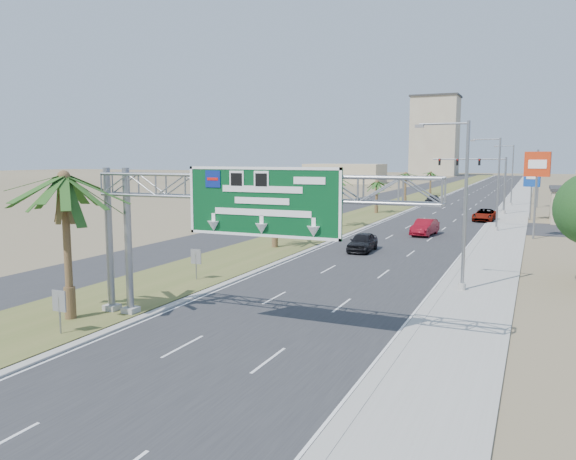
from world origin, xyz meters
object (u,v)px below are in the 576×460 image
(pole_sign_blue, at_px, (532,177))
(sign_gantry, at_px, (235,199))
(car_mid_lane, at_px, (425,227))
(car_right_lane, at_px, (485,215))
(car_far, at_px, (433,200))
(palm_near, at_px, (64,178))
(pole_sign_red_near, at_px, (537,169))
(pole_sign_red_far, at_px, (539,170))
(signal_mast, at_px, (490,180))
(car_left_lane, at_px, (363,242))

(pole_sign_blue, bearing_deg, sign_gantry, -101.91)
(car_mid_lane, bearing_deg, sign_gantry, -87.52)
(car_right_lane, relative_size, car_far, 1.10)
(palm_near, xyz_separation_m, pole_sign_red_near, (20.41, 39.50, -0.12))
(palm_near, distance_m, car_far, 78.99)
(car_mid_lane, height_order, pole_sign_blue, pole_sign_blue)
(car_far, relative_size, pole_sign_red_far, 0.64)
(car_mid_lane, bearing_deg, signal_mast, 86.75)
(car_left_lane, distance_m, car_right_lane, 29.47)
(palm_near, bearing_deg, pole_sign_red_near, 62.67)
(car_right_lane, height_order, car_far, car_right_lane)
(palm_near, bearing_deg, car_mid_lane, 74.86)
(signal_mast, bearing_deg, car_mid_lane, -99.03)
(car_mid_lane, xyz_separation_m, pole_sign_blue, (9.68, 19.90, 4.65))
(pole_sign_red_far, bearing_deg, pole_sign_blue, -92.26)
(car_mid_lane, relative_size, pole_sign_red_far, 0.65)
(signal_mast, relative_size, car_far, 2.08)
(palm_near, distance_m, car_right_lane, 56.31)
(sign_gantry, bearing_deg, pole_sign_red_far, 80.62)
(sign_gantry, xyz_separation_m, pole_sign_red_far, (12.54, 75.92, -0.01))
(signal_mast, bearing_deg, pole_sign_red_near, -76.13)
(car_right_lane, xyz_separation_m, pole_sign_red_far, (5.98, 23.84, 5.29))
(palm_near, xyz_separation_m, car_left_lane, (7.20, 25.51, -6.14))
(signal_mast, xyz_separation_m, pole_sign_red_near, (6.04, -24.47, 1.96))
(palm_near, relative_size, pole_sign_blue, 1.12)
(sign_gantry, bearing_deg, car_left_lane, 92.28)
(car_left_lane, bearing_deg, car_right_lane, 73.33)
(pole_sign_red_far, bearing_deg, car_right_lane, -104.09)
(car_left_lane, bearing_deg, car_mid_lane, 74.26)
(car_left_lane, xyz_separation_m, pole_sign_red_far, (13.48, 52.34, 5.25))
(pole_sign_red_near, distance_m, pole_sign_blue, 18.17)
(sign_gantry, xyz_separation_m, palm_near, (-8.14, -1.93, 0.87))
(car_mid_lane, distance_m, pole_sign_blue, 22.62)
(pole_sign_red_far, bearing_deg, car_mid_lane, -104.64)
(car_left_lane, bearing_deg, palm_near, -107.68)
(car_far, height_order, pole_sign_blue, pole_sign_blue)
(palm_near, xyz_separation_m, pole_sign_red_far, (20.68, 77.85, -0.89))
(signal_mast, xyz_separation_m, car_right_lane, (0.33, -9.97, -4.09))
(pole_sign_red_near, bearing_deg, pole_sign_red_far, 89.60)
(car_right_lane, relative_size, pole_sign_red_near, 0.63)
(palm_near, bearing_deg, car_right_lane, 74.77)
(sign_gantry, height_order, palm_near, palm_near)
(car_left_lane, bearing_deg, pole_sign_blue, 66.52)
(pole_sign_blue, distance_m, pole_sign_red_far, 20.26)
(sign_gantry, xyz_separation_m, pole_sign_red_near, (12.28, 37.58, 0.75))
(sign_gantry, relative_size, car_far, 3.40)
(car_mid_lane, xyz_separation_m, car_right_lane, (4.50, 16.30, -0.07))
(car_far, bearing_deg, palm_near, -92.79)
(car_right_lane, relative_size, pole_sign_red_far, 0.71)
(car_left_lane, relative_size, pole_sign_blue, 0.62)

